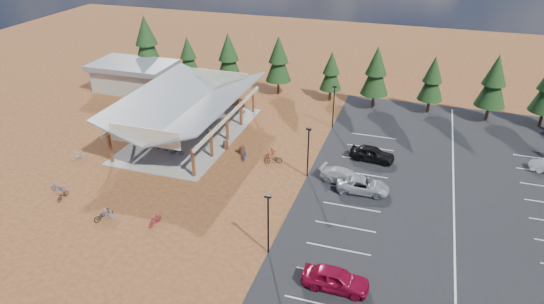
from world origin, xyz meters
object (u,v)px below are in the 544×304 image
object	(u,v)px
lamp_post_2	(334,104)
bike_4	(177,151)
bike_pavilion	(188,103)
car_2	(363,185)
car_0	(335,279)
trash_bin_0	(226,145)
bike_6	(203,128)
bike_16	(273,159)
car_3	(344,176)
bike_5	(204,145)
bike_2	(161,127)
outbuilding	(134,76)
bike_7	(239,109)
bike_11	(155,220)
trash_bin_1	(242,150)
bike_14	(245,155)
bike_13	(109,214)
bike_15	(269,153)
bike_8	(63,195)
car_4	(372,154)
bike_9	(78,155)
lamp_post_0	(268,220)
bike_3	(206,110)
bike_0	(162,146)
bike_12	(103,215)
bike_10	(58,188)
bike_1	(159,134)
lamp_post_1	(308,149)

from	to	relation	value
lamp_post_2	bike_4	size ratio (longest dim) A/B	3.32
bike_pavilion	car_2	xyz separation A→B (m)	(20.53, -6.20, -3.12)
car_0	trash_bin_0	bearing A→B (deg)	42.51
bike_6	bike_16	bearing A→B (deg)	-96.97
car_0	car_3	bearing A→B (deg)	8.66
bike_pavilion	bike_5	bearing A→B (deg)	-43.67
lamp_post_2	trash_bin_0	bearing A→B (deg)	-137.10
trash_bin_0	bike_2	distance (m)	9.14
outbuilding	bike_7	xyz separation A→B (m)	(16.99, -3.54, -1.43)
trash_bin_0	bike_11	world-z (taller)	bike_11
trash_bin_1	car_3	size ratio (longest dim) A/B	0.20
trash_bin_0	bike_14	distance (m)	3.18
bike_13	bike_15	size ratio (longest dim) A/B	0.94
bike_8	car_4	distance (m)	29.82
outbuilding	bike_pavilion	bearing A→B (deg)	-38.16
bike_8	trash_bin_0	bearing A→B (deg)	49.75
bike_9	car_2	distance (m)	28.95
lamp_post_0	bike_3	distance (m)	27.98
bike_2	bike_4	size ratio (longest dim) A/B	1.00
bike_5	bike_6	bearing A→B (deg)	21.84
bike_0	bike_12	xyz separation A→B (m)	(1.56, -12.64, -0.06)
bike_8	bike_14	distance (m)	17.57
lamp_post_0	outbuilding	bearing A→B (deg)	136.01
lamp_post_0	trash_bin_0	xyz separation A→B (m)	(-9.76, 14.93, -2.53)
bike_11	bike_10	bearing A→B (deg)	179.33
bike_pavilion	car_2	size ratio (longest dim) A/B	4.06
lamp_post_2	bike_16	distance (m)	11.53
trash_bin_1	bike_15	world-z (taller)	bike_15
bike_7	bike_1	bearing A→B (deg)	150.68
bike_12	car_0	size ratio (longest dim) A/B	0.39
bike_3	trash_bin_0	bearing A→B (deg)	-144.96
lamp_post_2	bike_15	bearing A→B (deg)	-116.11
lamp_post_0	lamp_post_2	size ratio (longest dim) A/B	1.00
bike_0	bike_10	distance (m)	11.35
trash_bin_0	bike_14	size ratio (longest dim) A/B	0.52
bike_3	car_2	distance (m)	24.54
lamp_post_0	bike_1	distance (m)	23.50
bike_5	bike_10	size ratio (longest dim) A/B	1.02
bike_7	bike_3	bearing A→B (deg)	114.05
bike_0	car_3	distance (m)	19.63
lamp_post_0	bike_15	xyz separation A→B (m)	(-4.68, 14.46, -2.43)
bike_16	trash_bin_0	bearing A→B (deg)	-126.40
lamp_post_0	lamp_post_1	bearing A→B (deg)	90.00
bike_11	car_2	bearing A→B (deg)	42.28
bike_12	bike_16	world-z (taller)	bike_16
bike_9	bike_4	bearing A→B (deg)	-109.02
bike_13	car_3	size ratio (longest dim) A/B	0.37
lamp_post_0	bike_3	size ratio (longest dim) A/B	3.27
bike_4	bike_13	world-z (taller)	bike_13
bike_4	car_4	distance (m)	20.24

